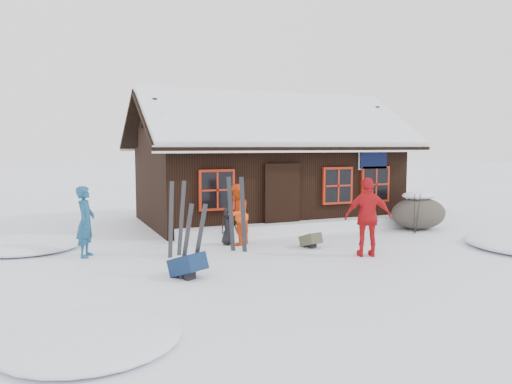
# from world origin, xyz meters

# --- Properties ---
(ground) EXTENTS (120.00, 120.00, 0.00)m
(ground) POSITION_xyz_m (0.00, 0.00, 0.00)
(ground) COLOR white
(ground) RESTS_ON ground
(mountain_hut) EXTENTS (8.90, 6.09, 4.42)m
(mountain_hut) POSITION_xyz_m (1.50, 4.98, 1.58)
(mountain_hut) COLOR black
(mountain_hut) RESTS_ON ground
(snow_drift) EXTENTS (7.60, 0.60, 0.35)m
(snow_drift) POSITION_xyz_m (1.50, 2.25, 0.17)
(snow_drift) COLOR white
(snow_drift) RESTS_ON ground
(snow_mounds) EXTENTS (20.60, 13.20, 0.48)m
(snow_mounds) POSITION_xyz_m (1.65, 1.86, 0.00)
(snow_mounds) COLOR white
(snow_mounds) RESTS_ON ground
(skier_teal) EXTENTS (0.58, 0.70, 1.65)m
(skier_teal) POSITION_xyz_m (-4.65, 1.37, 0.83)
(skier_teal) COLOR navy
(skier_teal) RESTS_ON ground
(skier_orange_left) EXTENTS (0.98, 0.97, 1.59)m
(skier_orange_left) POSITION_xyz_m (-0.93, 1.32, 0.79)
(skier_orange_left) COLOR #F34B11
(skier_orange_left) RESTS_ON ground
(skier_orange_right) EXTENTS (1.17, 0.83, 1.84)m
(skier_orange_right) POSITION_xyz_m (1.40, -1.12, 0.92)
(skier_orange_right) COLOR red
(skier_orange_right) RESTS_ON ground
(skier_crouched) EXTENTS (0.53, 0.40, 0.97)m
(skier_crouched) POSITION_xyz_m (-1.12, 1.44, 0.49)
(skier_crouched) COLOR black
(skier_crouched) RESTS_ON ground
(boulder) EXTENTS (1.79, 1.34, 1.05)m
(boulder) POSITION_xyz_m (5.10, 1.44, 0.53)
(boulder) COLOR #4C463D
(boulder) RESTS_ON ground
(ski_pair_left) EXTENTS (0.58, 0.20, 1.51)m
(ski_pair_left) POSITION_xyz_m (-2.86, -1.35, 0.71)
(ski_pair_left) COLOR black
(ski_pair_left) RESTS_ON ground
(ski_pair_mid) EXTENTS (0.42, 0.33, 1.87)m
(ski_pair_mid) POSITION_xyz_m (-1.20, 0.59, 0.89)
(ski_pair_mid) COLOR black
(ski_pair_mid) RESTS_ON ground
(ski_pair_right) EXTENTS (0.50, 0.24, 1.81)m
(ski_pair_right) POSITION_xyz_m (-2.70, 0.63, 0.86)
(ski_pair_right) COLOR black
(ski_pair_right) RESTS_ON ground
(ski_poles) EXTENTS (0.22, 0.11, 1.21)m
(ski_poles) POSITION_xyz_m (4.50, 0.84, 0.57)
(ski_poles) COLOR black
(ski_poles) RESTS_ON ground
(backpack_blue) EXTENTS (0.73, 0.79, 0.35)m
(backpack_blue) POSITION_xyz_m (-2.96, -1.33, 0.17)
(backpack_blue) COLOR #0F2243
(backpack_blue) RESTS_ON ground
(backpack_olive) EXTENTS (0.47, 0.56, 0.27)m
(backpack_olive) POSITION_xyz_m (0.68, 0.28, 0.13)
(backpack_olive) COLOR #434330
(backpack_olive) RESTS_ON ground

